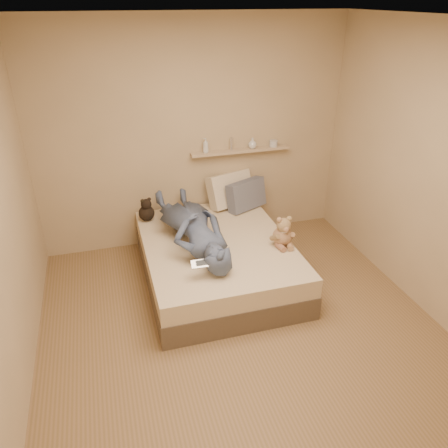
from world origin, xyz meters
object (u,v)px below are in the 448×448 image
object	(u,v)px
person	(192,226)
wall_shelf	(240,151)
bed	(217,260)
pillow_grey	(246,195)
pillow_cream	(230,190)
dark_plush	(146,211)
game_console	(201,264)
teddy_bear	(283,234)

from	to	relation	value
person	wall_shelf	size ratio (longest dim) A/B	1.29
bed	person	bearing A→B (deg)	164.05
wall_shelf	pillow_grey	bearing A→B (deg)	-87.57
bed	pillow_cream	world-z (taller)	pillow_cream
pillow_grey	person	distance (m)	1.01
dark_plush	wall_shelf	bearing A→B (deg)	10.49
game_console	teddy_bear	size ratio (longest dim) A/B	0.55
teddy_bear	pillow_grey	xyz separation A→B (m)	(-0.07, 0.95, 0.03)
bed	pillow_grey	size ratio (longest dim) A/B	3.80
teddy_bear	dark_plush	xyz separation A→B (m)	(-1.26, 0.95, -0.02)
game_console	dark_plush	bearing A→B (deg)	104.03
person	pillow_grey	bearing A→B (deg)	-149.19
pillow_cream	person	world-z (taller)	pillow_cream
game_console	dark_plush	distance (m)	1.34
bed	person	distance (m)	0.48
dark_plush	wall_shelf	world-z (taller)	wall_shelf
pillow_grey	game_console	bearing A→B (deg)	-123.76
teddy_bear	game_console	bearing A→B (deg)	-159.90
teddy_bear	person	distance (m)	0.93
bed	dark_plush	bearing A→B (deg)	132.46
bed	game_console	distance (m)	0.78
teddy_bear	pillow_grey	bearing A→B (deg)	94.30
pillow_grey	person	bearing A→B (deg)	-141.93
game_console	wall_shelf	distance (m)	1.81
wall_shelf	teddy_bear	bearing A→B (deg)	-86.05
bed	pillow_cream	bearing A→B (deg)	64.27
game_console	pillow_cream	bearing A→B (deg)	63.79
pillow_grey	pillow_cream	bearing A→B (deg)	138.68
bed	teddy_bear	bearing A→B (deg)	-22.65
dark_plush	game_console	bearing A→B (deg)	-75.97
teddy_bear	pillow_cream	size ratio (longest dim) A/B	0.61
pillow_grey	dark_plush	bearing A→B (deg)	179.99
dark_plush	pillow_cream	distance (m)	1.04
teddy_bear	pillow_cream	xyz separation A→B (m)	(-0.23, 1.09, 0.06)
bed	pillow_grey	world-z (taller)	pillow_grey
teddy_bear	wall_shelf	bearing A→B (deg)	93.95
dark_plush	pillow_cream	xyz separation A→B (m)	(1.03, 0.14, 0.08)
dark_plush	person	size ratio (longest dim) A/B	0.18
pillow_grey	wall_shelf	size ratio (longest dim) A/B	0.42
game_console	pillow_cream	distance (m)	1.60
teddy_bear	bed	bearing A→B (deg)	157.35
pillow_grey	wall_shelf	bearing A→B (deg)	92.43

